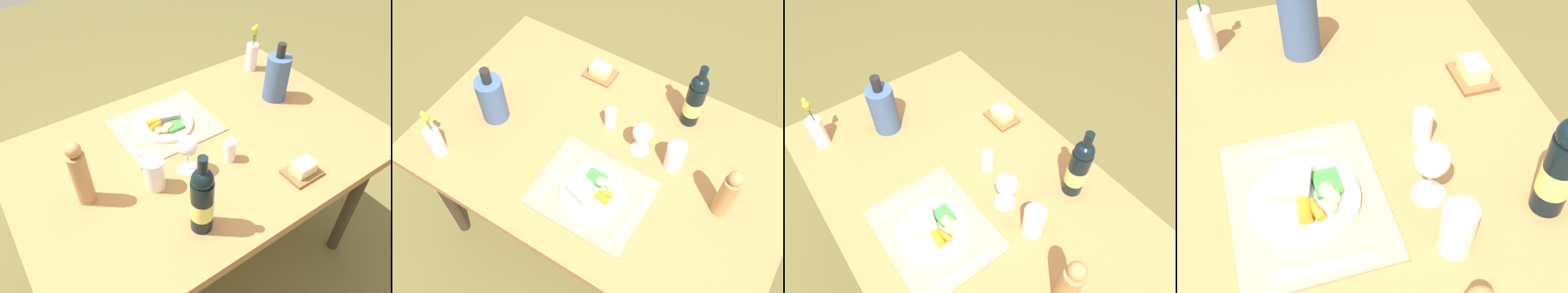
{
  "view_description": "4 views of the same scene",
  "coord_description": "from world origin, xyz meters",
  "views": [
    {
      "loc": [
        0.6,
        0.85,
        1.73
      ],
      "look_at": [
        0.09,
        0.1,
        0.89
      ],
      "focal_mm": 33.52,
      "sensor_mm": 36.0,
      "label": 1
    },
    {
      "loc": [
        0.42,
        -0.8,
        2.19
      ],
      "look_at": [
        -0.04,
        -0.06,
        0.85
      ],
      "focal_mm": 40.39,
      "sensor_mm": 36.0,
      "label": 2
    },
    {
      "loc": [
        0.58,
        -0.38,
        1.87
      ],
      "look_at": [
        -0.07,
        0.1,
        0.89
      ],
      "focal_mm": 32.84,
      "sensor_mm": 36.0,
      "label": 3
    },
    {
      "loc": [
        0.73,
        -0.24,
        1.69
      ],
      "look_at": [
        -0.04,
        -0.01,
        0.8
      ],
      "focal_mm": 48.46,
      "sensor_mm": 36.0,
      "label": 4
    }
  ],
  "objects": [
    {
      "name": "dining_table",
      "position": [
        0.0,
        0.0,
        0.7
      ],
      "size": [
        1.42,
        0.92,
        0.78
      ],
      "color": "#A57041",
      "rests_on": "ground_plane"
    },
    {
      "name": "knife",
      "position": [
        0.22,
        -0.18,
        0.78
      ],
      "size": [
        0.03,
        0.21,
        0.0
      ],
      "primitive_type": "cube",
      "rotation": [
        0.0,
        0.0,
        -0.06
      ],
      "color": "silver",
      "rests_on": "placemat"
    },
    {
      "name": "salt_shaker",
      "position": [
        -0.04,
        0.12,
        0.82
      ],
      "size": [
        0.05,
        0.05,
        0.09
      ],
      "primitive_type": "cylinder",
      "color": "white",
      "rests_on": "dining_table"
    },
    {
      "name": "ground_plane",
      "position": [
        0.0,
        0.0,
        0.0
      ],
      "size": [
        8.0,
        8.0,
        0.0
      ],
      "primitive_type": "plane",
      "color": "brown"
    },
    {
      "name": "fork",
      "position": [
        -0.1,
        -0.19,
        0.78
      ],
      "size": [
        0.02,
        0.21,
        0.0
      ],
      "primitive_type": "cube",
      "rotation": [
        0.0,
        0.0,
        0.02
      ],
      "color": "silver",
      "rests_on": "placemat"
    },
    {
      "name": "flower_vase",
      "position": [
        -0.53,
        -0.33,
        0.85
      ],
      "size": [
        0.06,
        0.06,
        0.23
      ],
      "color": "silver",
      "rests_on": "dining_table"
    },
    {
      "name": "wine_glass",
      "position": [
        0.11,
        0.07,
        0.88
      ],
      "size": [
        0.07,
        0.07,
        0.15
      ],
      "color": "white",
      "rests_on": "dining_table"
    },
    {
      "name": "cooler_bottle",
      "position": [
        -0.46,
        -0.08,
        0.88
      ],
      "size": [
        0.1,
        0.1,
        0.26
      ],
      "color": "#3D5983",
      "rests_on": "dining_table"
    },
    {
      "name": "placemat",
      "position": [
        0.05,
        -0.18,
        0.78
      ],
      "size": [
        0.4,
        0.33,
        0.01
      ],
      "primitive_type": "cube",
      "color": "tan",
      "rests_on": "dining_table"
    },
    {
      "name": "water_tumbler",
      "position": [
        0.25,
        0.08,
        0.83
      ],
      "size": [
        0.07,
        0.07,
        0.12
      ],
      "color": "silver",
      "rests_on": "dining_table"
    },
    {
      "name": "butter_dish",
      "position": [
        -0.21,
        0.32,
        0.8
      ],
      "size": [
        0.13,
        0.1,
        0.05
      ],
      "color": "brown",
      "rests_on": "dining_table"
    },
    {
      "name": "pepper_mill",
      "position": [
        0.46,
        0.0,
        0.89
      ],
      "size": [
        0.06,
        0.06,
        0.25
      ],
      "color": "#AA7D49",
      "rests_on": "dining_table"
    },
    {
      "name": "dinner_plate",
      "position": [
        0.06,
        -0.18,
        0.8
      ],
      "size": [
        0.24,
        0.24,
        0.05
      ],
      "color": "silver",
      "rests_on": "placemat"
    },
    {
      "name": "wine_bottle",
      "position": [
        0.21,
        0.3,
        0.9
      ],
      "size": [
        0.07,
        0.07,
        0.3
      ],
      "color": "black",
      "rests_on": "dining_table"
    }
  ]
}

